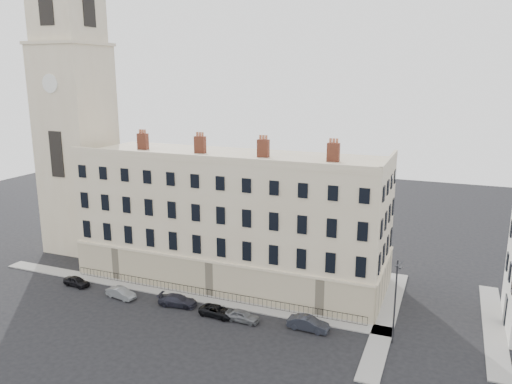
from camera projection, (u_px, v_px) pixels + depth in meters
ground at (237, 331)px, 48.06m from camera, size 160.00×160.00×0.00m
terrace at (232, 218)px, 59.32m from camera, size 36.22×12.22×17.00m
church_tower at (75, 116)px, 67.31m from camera, size 8.00×8.13×44.00m
pavement_terrace at (174, 293)px, 56.19m from camera, size 48.00×2.00×0.12m
pavement_east_return at (386, 317)px, 50.57m from camera, size 2.00×24.00×0.12m
pavement_adjacent at (494, 326)px, 48.75m from camera, size 2.00×20.00×0.12m
railings at (208, 293)px, 54.99m from camera, size 35.00×0.04×0.96m
car_a at (77, 281)px, 58.13m from camera, size 3.48×1.70×1.14m
car_b at (121, 293)px, 54.99m from camera, size 3.70×1.77×1.17m
car_c at (178, 300)px, 53.13m from camera, size 4.38×2.22×1.22m
car_d at (218, 311)px, 50.86m from camera, size 4.04×2.09×1.09m
car_e at (243, 316)px, 49.76m from camera, size 3.56×1.56×1.19m
car_f at (308, 324)px, 48.07m from camera, size 4.09×1.56×1.33m
streetlamp at (395, 298)px, 44.75m from camera, size 0.65×1.71×8.10m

